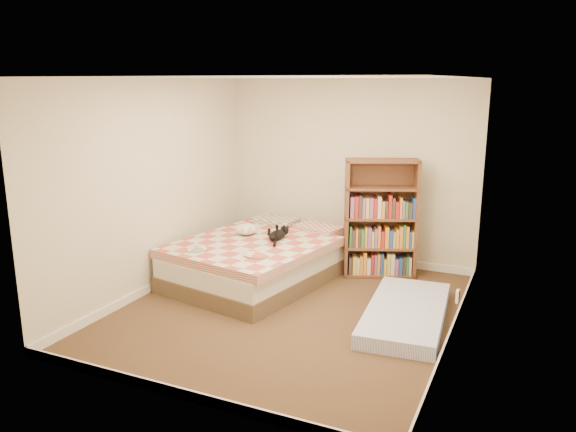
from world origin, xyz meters
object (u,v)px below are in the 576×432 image
at_px(floor_mattress, 406,313).
at_px(black_cat, 278,234).
at_px(bookshelf, 381,233).
at_px(white_dog, 247,229).
at_px(bed, 261,259).

height_order(floor_mattress, black_cat, black_cat).
height_order(bookshelf, floor_mattress, bookshelf).
height_order(floor_mattress, white_dog, white_dog).
distance_m(bed, floor_mattress, 2.05).
relative_size(bookshelf, floor_mattress, 0.88).
bearing_deg(white_dog, bed, -5.07).
relative_size(bed, white_dog, 6.73).
relative_size(bed, bookshelf, 1.62).
bearing_deg(white_dog, black_cat, 16.25).
bearing_deg(black_cat, bed, -152.70).
bearing_deg(black_cat, floor_mattress, -16.55).
bearing_deg(floor_mattress, white_dog, 159.72).
xyz_separation_m(black_cat, white_dog, (-0.46, 0.02, 0.01)).
bearing_deg(floor_mattress, bed, 160.83).
xyz_separation_m(bed, black_cat, (0.20, 0.10, 0.32)).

